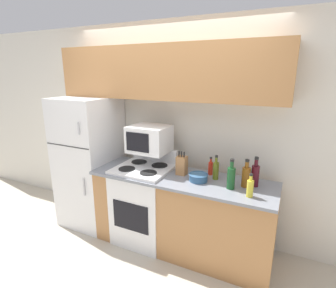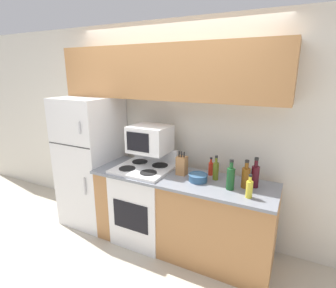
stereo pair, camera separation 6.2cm
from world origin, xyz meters
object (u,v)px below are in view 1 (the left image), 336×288
(refrigerator, at_px, (90,161))
(microwave, at_px, (149,139))
(bottle_olive_oil, at_px, (216,170))
(knife_block, at_px, (182,165))
(bottle_wine_green, at_px, (231,177))
(bottle_cooking_spray, at_px, (250,188))
(bottle_wine_red, at_px, (255,175))
(bottle_hot_sauce, at_px, (211,168))
(stove, at_px, (145,202))
(bowl, at_px, (198,177))
(bottle_whiskey, at_px, (246,176))

(refrigerator, xyz_separation_m, microwave, (0.89, 0.03, 0.40))
(bottle_olive_oil, bearing_deg, knife_block, -175.31)
(refrigerator, xyz_separation_m, bottle_olive_oil, (1.68, 0.03, 0.15))
(bottle_wine_green, bearing_deg, microwave, 170.36)
(bottle_cooking_spray, bearing_deg, refrigerator, 173.59)
(bottle_wine_red, height_order, bottle_wine_green, same)
(microwave, xyz_separation_m, bottle_wine_red, (1.18, -0.01, -0.23))
(bottle_hot_sauce, distance_m, bottle_cooking_spray, 0.59)
(bottle_hot_sauce, distance_m, bottle_wine_green, 0.38)
(refrigerator, relative_size, stove, 1.55)
(bottle_wine_red, xyz_separation_m, bottle_wine_green, (-0.20, -0.16, 0.00))
(bowl, distance_m, bottle_wine_red, 0.56)
(knife_block, relative_size, bottle_hot_sauce, 1.32)
(knife_block, distance_m, bottle_wine_red, 0.76)
(bowl, distance_m, bottle_wine_green, 0.35)
(bottle_hot_sauce, xyz_separation_m, bottle_wine_green, (0.28, -0.26, 0.04))
(bottle_wine_red, distance_m, bottle_wine_green, 0.25)
(bowl, height_order, bottle_olive_oil, bottle_olive_oil)
(knife_block, distance_m, bowl, 0.25)
(bowl, relative_size, bottle_hot_sauce, 1.00)
(bottle_whiskey, bearing_deg, bowl, -171.88)
(microwave, xyz_separation_m, bottle_cooking_spray, (1.18, -0.26, -0.26))
(stove, bearing_deg, bottle_wine_red, 4.38)
(stove, bearing_deg, knife_block, 8.35)
(knife_block, bearing_deg, bottle_whiskey, -2.20)
(stove, distance_m, bottle_olive_oil, 0.97)
(bottle_wine_red, bearing_deg, bottle_olive_oil, 179.54)
(bottle_hot_sauce, bearing_deg, bottle_wine_red, -11.87)
(bottle_wine_red, bearing_deg, stove, -175.62)
(bowl, distance_m, bottle_hot_sauce, 0.23)
(microwave, relative_size, bowl, 2.21)
(bottle_cooking_spray, height_order, bottle_olive_oil, bottle_olive_oil)
(knife_block, height_order, bottle_whiskey, bottle_whiskey)
(bottle_hot_sauce, relative_size, bottle_wine_red, 0.67)
(knife_block, bearing_deg, microwave, 175.37)
(refrigerator, bearing_deg, bottle_whiskey, -0.83)
(microwave, relative_size, knife_block, 1.68)
(bottle_wine_green, height_order, bottle_olive_oil, bottle_wine_green)
(bottle_cooking_spray, bearing_deg, bottle_wine_green, 153.56)
(refrigerator, xyz_separation_m, bottle_cooking_spray, (2.06, -0.23, 0.14))
(bottle_cooking_spray, bearing_deg, bowl, 165.61)
(microwave, height_order, bottle_whiskey, microwave)
(bowl, bearing_deg, bottle_wine_green, -6.85)
(microwave, relative_size, bottle_wine_green, 1.48)
(knife_block, distance_m, bottle_olive_oil, 0.37)
(refrigerator, relative_size, bottle_hot_sauce, 8.36)
(microwave, height_order, bottle_hot_sauce, microwave)
(knife_block, bearing_deg, bowl, -22.31)
(bowl, bearing_deg, bottle_olive_oil, 39.98)
(bowl, height_order, bottle_cooking_spray, bottle_cooking_spray)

